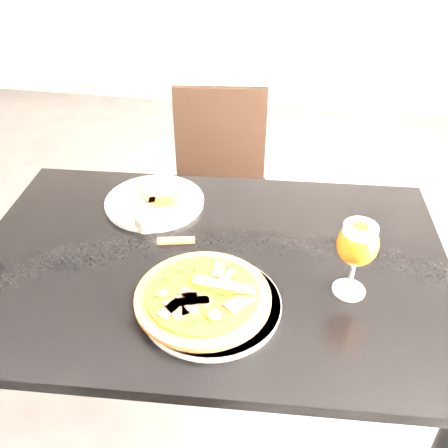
% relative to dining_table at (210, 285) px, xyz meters
% --- Properties ---
extents(dining_table, '(1.26, 0.89, 0.75)m').
position_rel_dining_table_xyz_m(dining_table, '(0.00, 0.00, 0.00)').
color(dining_table, black).
rests_on(dining_table, ground).
extents(chair_far, '(0.44, 0.44, 0.85)m').
position_rel_dining_table_xyz_m(chair_far, '(-0.12, 0.78, -0.19)').
color(chair_far, black).
rests_on(chair_far, ground).
extents(plate_main, '(0.38, 0.38, 0.02)m').
position_rel_dining_table_xyz_m(plate_main, '(0.04, -0.16, 0.10)').
color(plate_main, white).
rests_on(plate_main, dining_table).
extents(pizza, '(0.31, 0.31, 0.03)m').
position_rel_dining_table_xyz_m(pizza, '(0.02, -0.16, 0.12)').
color(pizza, '#9F5926').
rests_on(pizza, plate_main).
extents(plate_second, '(0.33, 0.33, 0.02)m').
position_rel_dining_table_xyz_m(plate_second, '(-0.20, 0.22, 0.10)').
color(plate_second, white).
rests_on(plate_second, dining_table).
extents(crust_scraps, '(0.16, 0.12, 0.01)m').
position_rel_dining_table_xyz_m(crust_scraps, '(-0.19, 0.21, 0.11)').
color(crust_scraps, '#9F5926').
rests_on(crust_scraps, plate_second).
extents(loose_crust, '(0.10, 0.04, 0.01)m').
position_rel_dining_table_xyz_m(loose_crust, '(-0.10, 0.05, 0.09)').
color(loose_crust, '#9F5926').
rests_on(loose_crust, dining_table).
extents(sauce_cup, '(0.06, 0.06, 0.04)m').
position_rel_dining_table_xyz_m(sauce_cup, '(-0.19, 0.10, 0.11)').
color(sauce_cup, beige).
rests_on(sauce_cup, dining_table).
extents(beer_glass, '(0.09, 0.09, 0.19)m').
position_rel_dining_table_xyz_m(beer_glass, '(0.34, -0.06, 0.23)').
color(beer_glass, '#B3B6BC').
rests_on(beer_glass, dining_table).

